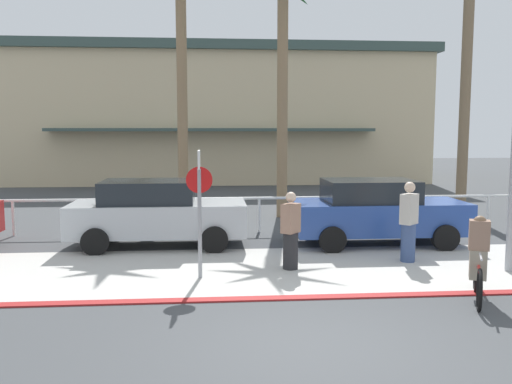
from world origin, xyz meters
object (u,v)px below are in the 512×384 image
(pedestrian_0, at_px, (291,234))
(pedestrian_1, at_px, (409,225))
(stop_sign_bike_lane, at_px, (199,195))
(palm_tree_2, at_px, (284,39))
(palm_tree_1, at_px, (181,37))
(car_silver_1, at_px, (156,213))
(car_blue_2, at_px, (376,211))
(cyclist_red_0, at_px, (478,260))
(palm_tree_3, at_px, (468,16))

(pedestrian_0, height_order, pedestrian_1, pedestrian_1)
(stop_sign_bike_lane, bearing_deg, palm_tree_2, 70.62)
(palm_tree_1, xyz_separation_m, car_silver_1, (-0.42, -5.27, -5.26))
(stop_sign_bike_lane, bearing_deg, car_blue_2, 32.91)
(stop_sign_bike_lane, distance_m, cyclist_red_0, 5.26)
(stop_sign_bike_lane, xyz_separation_m, palm_tree_1, (-0.75, 8.40, 4.45))
(palm_tree_1, bearing_deg, pedestrian_1, -54.19)
(palm_tree_3, relative_size, car_silver_1, 2.18)
(palm_tree_3, bearing_deg, pedestrian_1, -123.23)
(palm_tree_2, xyz_separation_m, cyclist_red_0, (2.22, -9.27, -5.28))
(car_blue_2, bearing_deg, pedestrian_0, -137.50)
(car_silver_1, xyz_separation_m, pedestrian_0, (3.06, -2.60, -0.10))
(palm_tree_2, distance_m, pedestrian_1, 8.57)
(car_silver_1, height_order, pedestrian_1, pedestrian_1)
(stop_sign_bike_lane, height_order, pedestrian_0, stop_sign_bike_lane)
(car_silver_1, relative_size, pedestrian_0, 2.64)
(palm_tree_3, relative_size, pedestrian_1, 5.27)
(pedestrian_1, bearing_deg, stop_sign_bike_lane, -168.21)
(car_silver_1, relative_size, car_blue_2, 1.00)
(palm_tree_1, distance_m, palm_tree_3, 9.77)
(palm_tree_2, bearing_deg, car_blue_2, -68.63)
(car_silver_1, bearing_deg, pedestrian_1, -20.55)
(stop_sign_bike_lane, distance_m, pedestrian_0, 2.17)
(stop_sign_bike_lane, relative_size, cyclist_red_0, 1.52)
(palm_tree_2, height_order, pedestrian_0, palm_tree_2)
(palm_tree_3, xyz_separation_m, pedestrian_0, (-7.06, -7.06, -6.05))
(palm_tree_2, height_order, pedestrian_1, palm_tree_2)
(palm_tree_1, distance_m, car_blue_2, 9.23)
(car_blue_2, height_order, pedestrian_1, pedestrian_1)
(stop_sign_bike_lane, relative_size, pedestrian_0, 1.54)
(car_blue_2, bearing_deg, palm_tree_1, 133.56)
(stop_sign_bike_lane, relative_size, car_blue_2, 0.58)
(cyclist_red_0, xyz_separation_m, pedestrian_0, (-2.98, 2.24, 0.07))
(pedestrian_0, bearing_deg, cyclist_red_0, -36.98)
(palm_tree_3, xyz_separation_m, car_silver_1, (-10.13, -4.47, -5.94))
(palm_tree_1, bearing_deg, stop_sign_bike_lane, -84.89)
(stop_sign_bike_lane, xyz_separation_m, car_blue_2, (4.48, 2.90, -0.81))
(cyclist_red_0, bearing_deg, stop_sign_bike_lane, 160.66)
(palm_tree_1, bearing_deg, palm_tree_3, -4.74)
(stop_sign_bike_lane, relative_size, pedestrian_1, 1.41)
(stop_sign_bike_lane, distance_m, pedestrian_1, 4.79)
(palm_tree_1, xyz_separation_m, car_blue_2, (5.23, -5.50, -5.26))
(palm_tree_1, height_order, palm_tree_2, palm_tree_1)
(pedestrian_0, bearing_deg, palm_tree_2, 83.81)
(car_blue_2, bearing_deg, palm_tree_2, 111.37)
(cyclist_red_0, bearing_deg, pedestrian_0, 143.02)
(palm_tree_2, bearing_deg, stop_sign_bike_lane, -109.38)
(palm_tree_1, distance_m, pedestrian_1, 10.58)
(palm_tree_1, distance_m, car_silver_1, 7.45)
(stop_sign_bike_lane, distance_m, car_blue_2, 5.40)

